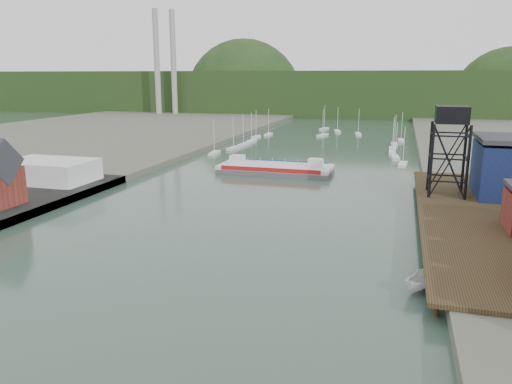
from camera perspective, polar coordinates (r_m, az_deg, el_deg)
The scene contains 9 objects.
ground at distance 50.99m, azimuth -17.94°, elevation -14.80°, with size 600.00×600.00×0.00m, color #314C3F.
east_pier at distance 85.20m, azimuth 22.73°, elevation -2.48°, with size 14.00×70.00×2.45m.
white_shed at distance 113.49m, azimuth -22.56°, elevation 2.25°, with size 18.00×12.00×4.50m, color silver.
lift_tower at distance 95.47m, azimuth 21.45°, elevation 7.63°, with size 6.50×6.50×16.00m.
marina_sailboats at distance 178.71m, azimuth 7.59°, elevation 5.66°, with size 57.71×92.65×0.90m.
smokestacks at distance 300.18m, azimuth -10.33°, elevation 14.23°, with size 11.20×8.20×60.00m.
distant_hills at distance 339.75m, azimuth 11.23°, elevation 10.74°, with size 500.00×120.00×80.00m.
chain_ferry at distance 122.61m, azimuth 2.24°, elevation 2.71°, with size 27.54×11.42×3.96m.
motorboat at distance 58.76m, azimuth 18.12°, elevation -9.86°, with size 2.02×5.37×2.08m, color silver.
Camera 1 is at (26.49, -36.78, 23.37)m, focal length 35.00 mm.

